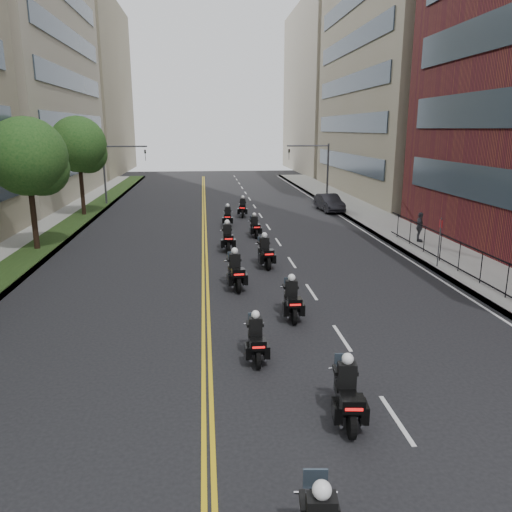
{
  "coord_description": "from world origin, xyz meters",
  "views": [
    {
      "loc": [
        -1.4,
        -5.54,
        7.0
      ],
      "look_at": [
        0.7,
        14.62,
        1.8
      ],
      "focal_mm": 35.0,
      "sensor_mm": 36.0,
      "label": 1
    }
  ],
  "objects": [
    {
      "name": "sidewalk_right",
      "position": [
        12.0,
        25.0,
        0.07
      ],
      "size": [
        4.0,
        90.0,
        0.15
      ],
      "primitive_type": "cube",
      "color": "gray",
      "rests_on": "ground"
    },
    {
      "name": "sidewalk_left",
      "position": [
        -12.0,
        25.0,
        0.07
      ],
      "size": [
        4.0,
        90.0,
        0.15
      ],
      "primitive_type": "cube",
      "color": "gray",
      "rests_on": "ground"
    },
    {
      "name": "grass_strip",
      "position": [
        -11.2,
        25.0,
        0.17
      ],
      "size": [
        2.0,
        90.0,
        0.04
      ],
      "primitive_type": "cube",
      "color": "#1A3212",
      "rests_on": "sidewalk_left"
    },
    {
      "name": "building_right_tan",
      "position": [
        21.48,
        48.0,
        15.0
      ],
      "size": [
        15.11,
        28.0,
        30.0
      ],
      "color": "gray",
      "rests_on": "ground"
    },
    {
      "name": "building_right_far",
      "position": [
        21.5,
        78.0,
        13.0
      ],
      "size": [
        15.0,
        28.0,
        26.0
      ],
      "primitive_type": "cube",
      "color": "#A29982",
      "rests_on": "ground"
    },
    {
      "name": "building_left_far",
      "position": [
        -22.0,
        78.0,
        13.0
      ],
      "size": [
        16.0,
        28.0,
        26.0
      ],
      "primitive_type": "cube",
      "color": "gray",
      "rests_on": "ground"
    },
    {
      "name": "traffic_signal_right",
      "position": [
        9.54,
        42.0,
        3.7
      ],
      "size": [
        4.09,
        0.2,
        5.6
      ],
      "color": "#3F3F44",
      "rests_on": "ground"
    },
    {
      "name": "traffic_signal_left",
      "position": [
        -9.54,
        42.0,
        3.7
      ],
      "size": [
        4.09,
        0.2,
        5.6
      ],
      "color": "#3F3F44",
      "rests_on": "ground"
    },
    {
      "name": "motorcycle_1",
      "position": [
        1.95,
        5.13,
        0.68
      ],
      "size": [
        0.68,
        2.32,
        1.72
      ],
      "rotation": [
        0.0,
        0.0,
        -0.12
      ],
      "color": "black",
      "rests_on": "ground"
    },
    {
      "name": "motorcycle_2",
      "position": [
        0.09,
        8.72,
        0.61
      ],
      "size": [
        0.48,
        2.1,
        1.55
      ],
      "rotation": [
        0.0,
        0.0,
        -0.01
      ],
      "color": "black",
      "rests_on": "ground"
    },
    {
      "name": "motorcycle_3",
      "position": [
        1.8,
        12.09,
        0.66
      ],
      "size": [
        0.53,
        2.28,
        1.68
      ],
      "rotation": [
        0.0,
        0.0,
        -0.03
      ],
      "color": "black",
      "rests_on": "ground"
    },
    {
      "name": "motorcycle_4",
      "position": [
        -0.09,
        15.96,
        0.72
      ],
      "size": [
        0.68,
        2.48,
        1.83
      ],
      "rotation": [
        0.0,
        0.0,
        0.1
      ],
      "color": "black",
      "rests_on": "ground"
    },
    {
      "name": "motorcycle_5",
      "position": [
        1.67,
        19.4,
        0.7
      ],
      "size": [
        0.66,
        2.42,
        1.78
      ],
      "rotation": [
        0.0,
        0.0,
        0.09
      ],
      "color": "black",
      "rests_on": "ground"
    },
    {
      "name": "motorcycle_6",
      "position": [
        -0.1,
        23.13,
        0.72
      ],
      "size": [
        0.57,
        2.46,
        1.82
      ],
      "rotation": [
        0.0,
        0.0,
        0.02
      ],
      "color": "black",
      "rests_on": "ground"
    },
    {
      "name": "motorcycle_7",
      "position": [
        1.88,
        26.8,
        0.63
      ],
      "size": [
        0.55,
        2.16,
        1.59
      ],
      "rotation": [
        0.0,
        0.0,
        0.07
      ],
      "color": "black",
      "rests_on": "ground"
    },
    {
      "name": "motorcycle_8",
      "position": [
        0.29,
        30.72,
        0.65
      ],
      "size": [
        0.58,
        2.23,
        1.65
      ],
      "rotation": [
        0.0,
        0.0,
        -0.07
      ],
      "color": "black",
      "rests_on": "ground"
    },
    {
      "name": "motorcycle_9",
      "position": [
        1.7,
        34.65,
        0.67
      ],
      "size": [
        0.67,
        2.31,
        1.71
      ],
      "rotation": [
        0.0,
        0.0,
        -0.11
      ],
      "color": "black",
      "rests_on": "ground"
    },
    {
      "name": "parked_sedan",
      "position": [
        9.4,
        36.68,
        0.73
      ],
      "size": [
        1.88,
        4.55,
        1.46
      ],
      "primitive_type": "imported",
      "rotation": [
        0.0,
        0.0,
        0.08
      ],
      "color": "black",
      "rests_on": "ground"
    },
    {
      "name": "pedestrian_c",
      "position": [
        11.85,
        23.62,
        1.07
      ],
      "size": [
        0.79,
        1.16,
        1.83
      ],
      "primitive_type": "imported",
      "rotation": [
        0.0,
        0.0,
        1.22
      ],
      "color": "#3B3B42",
      "rests_on": "sidewalk_right"
    }
  ]
}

